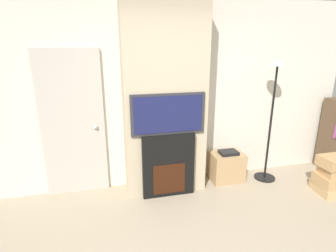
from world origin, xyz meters
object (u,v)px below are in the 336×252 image
Objects in this scene: bookshelf at (333,134)px; fireplace at (168,165)px; box_stack at (334,177)px; media_stand at (226,166)px; floor_lamp at (273,104)px; television at (168,114)px.

fireplace is at bearing -175.82° from bookshelf.
fireplace is at bearing 167.03° from box_stack.
bookshelf reaches higher than box_stack.
box_stack is at bearing -12.97° from fireplace.
bookshelf is (1.96, 0.02, 0.37)m from media_stand.
floor_lamp reaches higher than media_stand.
floor_lamp is 1.17m from media_stand.
box_stack is 1.05m from bookshelf.
television is 3.02m from bookshelf.
fireplace is 1.04m from media_stand.
box_stack is 1.50m from media_stand.
box_stack is at bearing -42.32° from floor_lamp.
television reaches higher than media_stand.
media_stand is 2.00m from bookshelf.
box_stack is 1.11× the size of media_stand.
television is 1.39m from media_stand.
television reaches higher than box_stack.
media_stand is at bearing 170.33° from floor_lamp.
floor_lamp reaches higher than box_stack.
floor_lamp reaches higher than fireplace.
fireplace is 0.49× the size of floor_lamp.
floor_lamp is 3.73× the size of media_stand.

